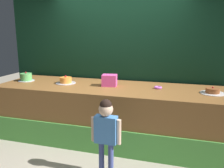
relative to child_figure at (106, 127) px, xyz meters
name	(u,v)px	position (x,y,z in m)	size (l,w,h in m)	color
ground_plane	(98,153)	(-0.29, 0.48, -0.66)	(12.00, 12.00, 0.00)	#ADA38E
stage_platform	(109,113)	(-0.29, 1.05, -0.20)	(3.80, 1.17, 0.93)	brown
curtain_backdrop	(119,54)	(-0.29, 1.74, 0.76)	(4.50, 0.08, 2.84)	#113823
child_figure	(106,127)	(0.00, 0.00, 0.00)	(0.39, 0.18, 1.02)	#3F4C8C
pink_box	(109,80)	(-0.29, 1.10, 0.37)	(0.24, 0.19, 0.19)	#F34FA5
donut	(158,88)	(0.52, 1.14, 0.29)	(0.13, 0.13, 0.03)	#CC66D8
cake_left	(26,77)	(-1.91, 1.07, 0.34)	(0.30, 0.30, 0.17)	silver
cake_center	(66,81)	(-1.10, 1.08, 0.32)	(0.35, 0.35, 0.14)	silver
cake_right	(213,91)	(1.33, 1.05, 0.30)	(0.36, 0.36, 0.11)	white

